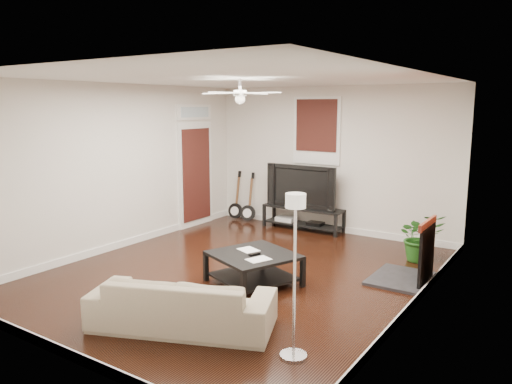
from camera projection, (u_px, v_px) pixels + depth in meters
room at (241, 179)px, 7.04m from camera, size 5.01×6.01×2.81m
brick_accent at (438, 185)px, 6.50m from camera, size 0.02×2.20×2.80m
fireplace at (412, 250)px, 6.82m from camera, size 0.80×1.10×0.92m
window_back at (316, 131)px, 9.54m from camera, size 1.00×0.06×1.30m
door_left at (196, 165)px, 9.96m from camera, size 0.08×1.00×2.50m
tv_stand at (303, 218)px, 9.77m from camera, size 1.64×0.44×0.46m
tv at (304, 186)px, 9.68m from camera, size 1.47×0.19×0.84m
coffee_table at (253, 269)px, 6.80m from camera, size 1.33×1.33×0.43m
sofa at (182, 302)px, 5.44m from camera, size 2.16×1.48×0.59m
floor_lamp at (295, 277)px, 4.70m from camera, size 0.35×0.35×1.64m
potted_plant at (421, 237)px, 7.77m from camera, size 0.93×0.92×0.78m
guitar_left at (235, 195)px, 10.59m from camera, size 0.35×0.27×1.05m
guitar_right at (248, 197)px, 10.37m from camera, size 0.37×0.30×1.05m
ceiling_fan at (240, 93)px, 6.83m from camera, size 1.24×1.24×0.32m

